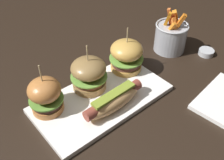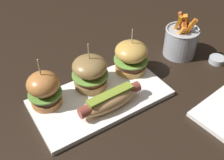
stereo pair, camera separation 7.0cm
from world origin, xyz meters
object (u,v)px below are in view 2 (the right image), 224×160
(hot_dog, at_px, (111,100))
(slider_left, at_px, (44,89))
(platter_main, at_px, (101,98))
(sauce_ramekin, at_px, (217,60))
(slider_right, at_px, (131,57))
(fries_bucket, at_px, (181,41))
(slider_center, at_px, (89,72))

(hot_dog, height_order, slider_left, slider_left)
(platter_main, xyz_separation_m, sauce_ramekin, (0.40, -0.05, 0.00))
(hot_dog, relative_size, slider_left, 1.27)
(slider_right, height_order, sauce_ramekin, slider_right)
(slider_right, distance_m, sauce_ramekin, 0.29)
(hot_dog, distance_m, slider_right, 0.17)
(hot_dog, bearing_deg, fries_bucket, 16.21)
(hot_dog, relative_size, fries_bucket, 1.22)
(hot_dog, distance_m, sauce_ramekin, 0.40)
(slider_center, height_order, slider_right, slider_right)
(slider_center, xyz_separation_m, slider_right, (0.14, -0.00, 0.00))
(platter_main, distance_m, slider_center, 0.08)
(slider_left, height_order, fries_bucket, slider_left)
(hot_dog, bearing_deg, slider_left, 141.73)
(slider_left, bearing_deg, fries_bucket, -1.01)
(slider_center, bearing_deg, hot_dog, -87.12)
(fries_bucket, xyz_separation_m, sauce_ramekin, (0.07, -0.10, -0.04))
(fries_bucket, bearing_deg, slider_right, 178.63)
(hot_dog, xyz_separation_m, slider_right, (0.13, 0.10, 0.02))
(platter_main, bearing_deg, slider_right, 20.63)
(slider_center, relative_size, slider_right, 0.99)
(fries_bucket, height_order, sauce_ramekin, fries_bucket)
(slider_right, height_order, fries_bucket, slider_right)
(slider_left, distance_m, fries_bucket, 0.46)
(slider_left, bearing_deg, slider_right, -0.75)
(slider_center, bearing_deg, slider_right, -1.28)
(slider_center, bearing_deg, slider_left, 179.84)
(slider_right, xyz_separation_m, sauce_ramekin, (0.27, -0.11, -0.05))
(slider_right, bearing_deg, platter_main, -159.37)
(hot_dog, xyz_separation_m, slider_left, (-0.13, 0.10, 0.02))
(slider_right, bearing_deg, slider_center, 178.72)
(slider_left, bearing_deg, platter_main, -22.49)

